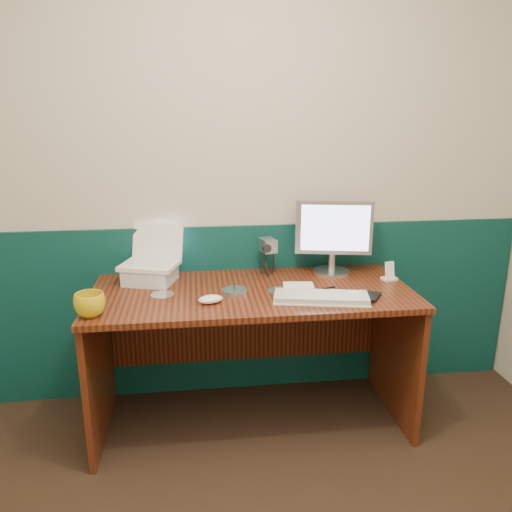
{
  "coord_description": "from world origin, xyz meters",
  "views": [
    {
      "loc": [
        -0.15,
        -0.96,
        1.6
      ],
      "look_at": [
        0.13,
        1.23,
        0.97
      ],
      "focal_mm": 35.0,
      "sensor_mm": 36.0,
      "label": 1
    }
  ],
  "objects": [
    {
      "name": "papers",
      "position": [
        0.37,
        1.41,
        0.75
      ],
      "size": [
        0.17,
        0.12,
        0.0
      ],
      "primitive_type": "cube",
      "rotation": [
        0.0,
        0.0,
        -0.13
      ],
      "color": "silver",
      "rests_on": "desk"
    },
    {
      "name": "desk",
      "position": [
        0.13,
        1.38,
        0.38
      ],
      "size": [
        1.6,
        0.7,
        0.75
      ],
      "primitive_type": "cube",
      "color": "#361309",
      "rests_on": "ground"
    },
    {
      "name": "pda",
      "position": [
        0.68,
        1.2,
        0.76
      ],
      "size": [
        0.13,
        0.15,
        0.01
      ],
      "primitive_type": "cube",
      "rotation": [
        0.0,
        0.0,
        -0.59
      ],
      "color": "black",
      "rests_on": "desk"
    },
    {
      "name": "camcorder",
      "position": [
        0.24,
        1.61,
        0.85
      ],
      "size": [
        0.12,
        0.15,
        0.2
      ],
      "primitive_type": null,
      "rotation": [
        0.0,
        0.0,
        0.24
      ],
      "color": "#A2A2A6",
      "rests_on": "desk"
    },
    {
      "name": "monitor",
      "position": [
        0.59,
        1.59,
        0.96
      ],
      "size": [
        0.43,
        0.2,
        0.41
      ],
      "primitive_type": null,
      "rotation": [
        0.0,
        0.0,
        -0.2
      ],
      "color": "silver",
      "rests_on": "desk"
    },
    {
      "name": "pen",
      "position": [
        0.49,
        1.34,
        0.75
      ],
      "size": [
        0.12,
        0.05,
        0.01
      ],
      "primitive_type": "cylinder",
      "rotation": [
        0.0,
        1.57,
        0.34
      ],
      "color": "black",
      "rests_on": "desk"
    },
    {
      "name": "music_player",
      "position": [
        0.87,
        1.44,
        0.81
      ],
      "size": [
        0.05,
        0.04,
        0.09
      ],
      "primitive_type": "cube",
      "rotation": [
        -0.17,
        0.0,
        0.24
      ],
      "color": "white",
      "rests_on": "dock"
    },
    {
      "name": "cd_spindle",
      "position": [
        0.03,
        1.33,
        0.76
      ],
      "size": [
        0.12,
        0.12,
        0.03
      ],
      "primitive_type": "cylinder",
      "color": "silver",
      "rests_on": "desk"
    },
    {
      "name": "back_wall",
      "position": [
        0.0,
        1.75,
        1.25
      ],
      "size": [
        3.5,
        0.04,
        2.5
      ],
      "primitive_type": "cube",
      "color": "beige",
      "rests_on": "ground"
    },
    {
      "name": "mouse_left",
      "position": [
        -0.09,
        1.23,
        0.77
      ],
      "size": [
        0.13,
        0.1,
        0.04
      ],
      "primitive_type": "ellipsoid",
      "rotation": [
        0.0,
        0.0,
        0.25
      ],
      "color": "white",
      "rests_on": "desk"
    },
    {
      "name": "dock",
      "position": [
        0.87,
        1.44,
        0.76
      ],
      "size": [
        0.08,
        0.07,
        0.01
      ],
      "primitive_type": "cube",
      "rotation": [
        0.0,
        0.0,
        0.24
      ],
      "color": "white",
      "rests_on": "desk"
    },
    {
      "name": "laptop_riser",
      "position": [
        -0.39,
        1.56,
        0.79
      ],
      "size": [
        0.29,
        0.27,
        0.08
      ],
      "primitive_type": "cube",
      "rotation": [
        0.0,
        0.0,
        -0.31
      ],
      "color": "silver",
      "rests_on": "desk"
    },
    {
      "name": "laptop",
      "position": [
        -0.39,
        1.56,
        0.95
      ],
      "size": [
        0.33,
        0.29,
        0.23
      ],
      "primitive_type": null,
      "rotation": [
        0.0,
        0.0,
        -0.31
      ],
      "color": "white",
      "rests_on": "laptop_riser"
    },
    {
      "name": "keyboard",
      "position": [
        0.43,
        1.19,
        0.76
      ],
      "size": [
        0.46,
        0.23,
        0.03
      ],
      "primitive_type": "cube",
      "rotation": [
        0.0,
        0.0,
        -0.2
      ],
      "color": "silver",
      "rests_on": "desk"
    },
    {
      "name": "mug",
      "position": [
        -0.61,
        1.14,
        0.8
      ],
      "size": [
        0.16,
        0.16,
        0.11
      ],
      "primitive_type": "imported",
      "rotation": [
        0.0,
        0.0,
        -0.18
      ],
      "color": "gold",
      "rests_on": "desk"
    },
    {
      "name": "cd_loose_a",
      "position": [
        -0.32,
        1.37,
        0.75
      ],
      "size": [
        0.12,
        0.12,
        0.0
      ],
      "primitive_type": "cylinder",
      "color": "silver",
      "rests_on": "desk"
    },
    {
      "name": "cd_loose_b",
      "position": [
        0.26,
        1.36,
        0.75
      ],
      "size": [
        0.11,
        0.11,
        0.0
      ],
      "primitive_type": "cylinder",
      "color": "silver",
      "rests_on": "desk"
    },
    {
      "name": "wainscot",
      "position": [
        0.0,
        1.74,
        0.5
      ],
      "size": [
        3.48,
        0.02,
        1.0
      ],
      "primitive_type": "cube",
      "color": "#08362E",
      "rests_on": "ground"
    },
    {
      "name": "mouse_right",
      "position": [
        0.59,
        1.2,
        0.77
      ],
      "size": [
        0.13,
        0.1,
        0.04
      ],
      "primitive_type": "ellipsoid",
      "rotation": [
        0.0,
        0.0,
        0.31
      ],
      "color": "white",
      "rests_on": "desk"
    }
  ]
}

